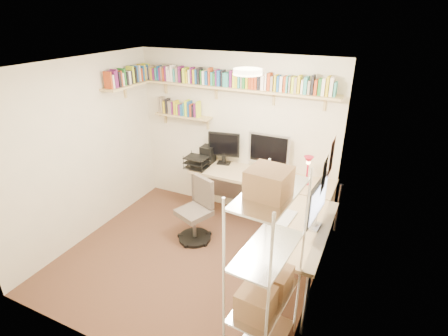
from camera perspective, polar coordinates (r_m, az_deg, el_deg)
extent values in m
plane|color=#482F1E|center=(4.85, -5.82, -14.43)|extent=(3.20, 3.20, 0.00)
cube|color=#F5E8C7|center=(5.42, 1.74, 5.20)|extent=(3.20, 0.04, 2.50)
cube|color=#F5E8C7|center=(5.16, -21.93, 2.35)|extent=(0.04, 3.00, 2.50)
cube|color=#F5E8C7|center=(3.68, 15.34, -5.52)|extent=(0.04, 3.00, 2.50)
cube|color=#F5E8C7|center=(3.19, -20.92, -11.45)|extent=(3.20, 0.04, 2.50)
cube|color=white|center=(3.82, -7.47, 16.20)|extent=(3.20, 3.00, 0.04)
cube|color=silver|center=(4.05, 17.18, 1.79)|extent=(0.01, 0.30, 0.42)
cube|color=silver|center=(3.70, 16.07, -1.07)|extent=(0.01, 0.28, 0.38)
cylinder|color=#FFEAC6|center=(3.69, 3.89, 15.42)|extent=(0.30, 0.30, 0.06)
cube|color=#D8BF7A|center=(5.10, 1.27, 12.97)|extent=(3.05, 0.25, 0.03)
cube|color=#D8BF7A|center=(5.52, -15.14, 13.04)|extent=(0.25, 1.00, 0.03)
cube|color=#D8BF7A|center=(5.64, -6.68, 8.48)|extent=(0.95, 0.20, 0.02)
cube|color=#D8BF7A|center=(5.75, -9.74, 13.24)|extent=(0.03, 0.20, 0.20)
cube|color=#D8BF7A|center=(5.30, -1.48, 12.63)|extent=(0.03, 0.20, 0.20)
cube|color=#D8BF7A|center=(4.97, 8.04, 11.60)|extent=(0.03, 0.20, 0.20)
cube|color=#D8BF7A|center=(4.81, 16.11, 10.48)|extent=(0.03, 0.20, 0.20)
cube|color=gold|center=(5.82, -12.42, 15.09)|extent=(0.04, 0.13, 0.22)
cube|color=black|center=(5.79, -12.00, 14.87)|extent=(0.03, 0.11, 0.17)
cube|color=gray|center=(5.77, -11.72, 15.05)|extent=(0.03, 0.13, 0.21)
cube|color=gold|center=(5.75, -11.45, 14.90)|extent=(0.03, 0.15, 0.18)
cube|color=#661B5A|center=(5.73, -11.13, 14.87)|extent=(0.04, 0.13, 0.18)
cube|color=teal|center=(5.70, -10.78, 14.90)|extent=(0.02, 0.13, 0.19)
cube|color=#1D5396|center=(5.68, -10.47, 15.03)|extent=(0.02, 0.12, 0.22)
cube|color=#661B5A|center=(5.66, -10.18, 14.89)|extent=(0.03, 0.11, 0.19)
cube|color=gray|center=(5.64, -9.89, 14.99)|extent=(0.02, 0.13, 0.21)
cube|color=#AB3B16|center=(5.62, -9.55, 14.88)|extent=(0.03, 0.15, 0.19)
cube|color=#661B5A|center=(5.60, -9.25, 15.01)|extent=(0.03, 0.13, 0.22)
cube|color=white|center=(5.58, -8.94, 14.98)|extent=(0.02, 0.14, 0.22)
cube|color=white|center=(5.57, -8.63, 14.76)|extent=(0.03, 0.14, 0.18)
cube|color=white|center=(5.54, -8.28, 15.09)|extent=(0.03, 0.13, 0.24)
cube|color=teal|center=(5.52, -7.84, 14.79)|extent=(0.03, 0.13, 0.19)
cube|color=gray|center=(5.49, -7.42, 14.95)|extent=(0.03, 0.15, 0.22)
cube|color=#661B5A|center=(5.46, -7.01, 14.98)|extent=(0.03, 0.14, 0.23)
cube|color=black|center=(5.45, -6.68, 14.63)|extent=(0.03, 0.12, 0.17)
cube|color=#CAE22A|center=(5.42, -6.26, 14.84)|extent=(0.04, 0.15, 0.21)
cube|color=gold|center=(5.41, -5.85, 14.60)|extent=(0.03, 0.12, 0.17)
cube|color=white|center=(5.38, -5.45, 14.71)|extent=(0.03, 0.13, 0.20)
cube|color=#661B5A|center=(5.36, -5.15, 14.87)|extent=(0.02, 0.12, 0.23)
cube|color=gold|center=(5.34, -4.71, 14.70)|extent=(0.04, 0.12, 0.20)
cube|color=#1D5396|center=(5.32, -4.35, 14.71)|extent=(0.03, 0.14, 0.21)
cube|color=black|center=(5.30, -3.96, 14.80)|extent=(0.04, 0.12, 0.23)
cube|color=#236B2A|center=(5.29, -3.54, 14.60)|extent=(0.02, 0.11, 0.20)
cube|color=white|center=(5.27, -3.15, 14.54)|extent=(0.04, 0.12, 0.19)
cube|color=#1D5396|center=(5.25, -2.68, 14.50)|extent=(0.04, 0.13, 0.19)
cube|color=#AB3B16|center=(5.22, -2.20, 14.75)|extent=(0.03, 0.13, 0.24)
cube|color=teal|center=(5.20, -1.77, 14.41)|extent=(0.03, 0.13, 0.19)
cube|color=#236B2A|center=(5.19, -1.40, 14.30)|extent=(0.03, 0.13, 0.17)
cube|color=#661B5A|center=(5.17, -1.05, 14.57)|extent=(0.03, 0.13, 0.23)
cube|color=#1D5396|center=(5.15, -0.61, 14.48)|extent=(0.04, 0.15, 0.22)
cube|color=black|center=(5.13, -0.11, 14.47)|extent=(0.02, 0.14, 0.22)
cube|color=teal|center=(5.12, 0.19, 14.28)|extent=(0.03, 0.12, 0.19)
cube|color=teal|center=(5.11, 0.50, 14.29)|extent=(0.03, 0.15, 0.20)
cube|color=teal|center=(5.10, 0.83, 14.21)|extent=(0.03, 0.15, 0.19)
cube|color=#661B5A|center=(5.08, 1.27, 14.39)|extent=(0.04, 0.11, 0.23)
cube|color=#CAE22A|center=(5.06, 1.82, 14.21)|extent=(0.04, 0.12, 0.20)
cube|color=gold|center=(5.04, 2.26, 14.21)|extent=(0.03, 0.13, 0.21)
cube|color=teal|center=(5.03, 2.68, 14.18)|extent=(0.03, 0.14, 0.21)
cube|color=gray|center=(5.02, 3.04, 13.94)|extent=(0.02, 0.12, 0.18)
cube|color=#236B2A|center=(5.00, 3.46, 14.27)|extent=(0.04, 0.14, 0.24)
cube|color=gold|center=(4.98, 3.96, 14.22)|extent=(0.03, 0.12, 0.24)
cube|color=#AB3B16|center=(4.97, 4.40, 13.90)|extent=(0.03, 0.11, 0.19)
cube|color=#AB3B16|center=(4.95, 4.90, 14.15)|extent=(0.04, 0.14, 0.24)
cube|color=#AB3B16|center=(4.94, 5.37, 14.00)|extent=(0.04, 0.13, 0.23)
cube|color=black|center=(4.93, 5.86, 13.67)|extent=(0.04, 0.12, 0.18)
cube|color=white|center=(4.91, 6.43, 13.70)|extent=(0.04, 0.11, 0.19)
cube|color=white|center=(4.89, 6.97, 13.83)|extent=(0.02, 0.11, 0.23)
cube|color=#AB3B16|center=(4.88, 7.46, 13.81)|extent=(0.04, 0.12, 0.23)
cube|color=gray|center=(4.87, 7.98, 13.53)|extent=(0.03, 0.15, 0.19)
cube|color=gold|center=(4.85, 8.49, 13.58)|extent=(0.03, 0.12, 0.21)
cube|color=#1D5396|center=(4.84, 8.98, 13.49)|extent=(0.03, 0.15, 0.21)
cube|color=white|center=(4.83, 9.43, 13.41)|extent=(0.04, 0.12, 0.20)
cube|color=#AB3B16|center=(4.82, 10.02, 13.36)|extent=(0.03, 0.12, 0.21)
cube|color=teal|center=(4.81, 10.40, 13.35)|extent=(0.02, 0.15, 0.21)
cube|color=gray|center=(4.80, 10.83, 13.29)|extent=(0.02, 0.15, 0.21)
cube|color=#CAE22A|center=(4.79, 11.30, 13.22)|extent=(0.03, 0.14, 0.21)
cube|color=gray|center=(4.78, 11.74, 13.13)|extent=(0.04, 0.13, 0.20)
cube|color=gold|center=(4.77, 12.24, 13.23)|extent=(0.03, 0.13, 0.23)
cube|color=white|center=(4.77, 12.74, 12.85)|extent=(0.03, 0.12, 0.18)
cube|color=teal|center=(4.75, 13.29, 13.02)|extent=(0.04, 0.15, 0.22)
cube|color=gray|center=(4.75, 13.80, 12.68)|extent=(0.03, 0.12, 0.17)
cube|color=black|center=(4.73, 14.34, 13.04)|extent=(0.03, 0.12, 0.25)
cube|color=#AB3B16|center=(4.73, 14.86, 12.64)|extent=(0.04, 0.14, 0.19)
cube|color=#236B2A|center=(4.72, 15.46, 12.67)|extent=(0.04, 0.12, 0.21)
cube|color=white|center=(4.71, 16.02, 12.63)|extent=(0.04, 0.14, 0.22)
cube|color=gold|center=(4.70, 16.64, 12.71)|extent=(0.03, 0.15, 0.25)
cube|color=white|center=(4.70, 17.19, 12.58)|extent=(0.04, 0.12, 0.24)
cube|color=teal|center=(4.70, 17.73, 12.15)|extent=(0.02, 0.13, 0.18)
cube|color=#AB3B16|center=(5.18, -18.42, 13.43)|extent=(0.13, 0.03, 0.23)
cube|color=white|center=(5.21, -18.12, 13.26)|extent=(0.14, 0.03, 0.19)
cube|color=#661B5A|center=(5.24, -17.77, 13.62)|extent=(0.14, 0.04, 0.23)
cube|color=#661B5A|center=(5.27, -17.47, 13.81)|extent=(0.11, 0.03, 0.25)
cube|color=black|center=(5.31, -17.12, 13.69)|extent=(0.14, 0.04, 0.21)
cube|color=#AB3B16|center=(5.34, -16.79, 13.83)|extent=(0.12, 0.02, 0.22)
cube|color=white|center=(5.36, -16.55, 13.73)|extent=(0.12, 0.03, 0.18)
cube|color=#236B2A|center=(5.39, -16.33, 14.10)|extent=(0.13, 0.03, 0.24)
cube|color=black|center=(5.43, -15.96, 13.92)|extent=(0.13, 0.04, 0.18)
cube|color=white|center=(5.46, -15.67, 14.03)|extent=(0.15, 0.04, 0.19)
cube|color=black|center=(5.50, -15.34, 14.13)|extent=(0.14, 0.04, 0.19)
cube|color=#CAE22A|center=(5.53, -15.01, 14.52)|extent=(0.12, 0.04, 0.24)
cube|color=black|center=(5.57, -14.68, 14.51)|extent=(0.14, 0.03, 0.22)
cube|color=#1D5396|center=(5.60, -14.44, 14.67)|extent=(0.12, 0.04, 0.24)
cube|color=gray|center=(5.63, -14.20, 14.71)|extent=(0.13, 0.03, 0.23)
cube|color=white|center=(5.65, -13.96, 14.77)|extent=(0.12, 0.02, 0.23)
cube|color=#AB3B16|center=(5.68, -13.73, 14.62)|extent=(0.13, 0.03, 0.19)
cube|color=#1D5396|center=(5.71, -13.49, 14.86)|extent=(0.14, 0.03, 0.22)
cube|color=gold|center=(5.73, -13.29, 14.98)|extent=(0.15, 0.02, 0.24)
cube|color=gray|center=(5.76, -13.07, 14.84)|extent=(0.14, 0.03, 0.19)
cube|color=#1D5396|center=(5.79, -12.85, 15.06)|extent=(0.13, 0.03, 0.23)
cube|color=#CAE22A|center=(5.82, -12.63, 15.17)|extent=(0.13, 0.02, 0.24)
cube|color=gray|center=(5.82, -10.29, 10.18)|extent=(0.03, 0.12, 0.25)
cube|color=gray|center=(5.80, -9.94, 10.15)|extent=(0.04, 0.11, 0.25)
cube|color=gold|center=(5.78, -9.51, 9.81)|extent=(0.04, 0.11, 0.19)
cube|color=black|center=(5.75, -9.16, 9.99)|extent=(0.04, 0.12, 0.23)
cube|color=gray|center=(5.73, -8.76, 9.81)|extent=(0.02, 0.12, 0.20)
cube|color=gray|center=(5.71, -8.47, 9.72)|extent=(0.04, 0.13, 0.19)
cube|color=#661B5A|center=(5.69, -8.16, 9.74)|extent=(0.03, 0.14, 0.20)
cube|color=gold|center=(5.67, -7.79, 9.78)|extent=(0.04, 0.13, 0.22)
cube|color=#CAE22A|center=(5.65, -7.45, 9.54)|extent=(0.03, 0.11, 0.17)
cube|color=#661B5A|center=(5.63, -7.04, 9.47)|extent=(0.04, 0.12, 0.17)
cube|color=#1D5396|center=(5.61, -6.68, 9.46)|extent=(0.03, 0.14, 0.18)
cube|color=teal|center=(5.58, -6.36, 9.56)|extent=(0.02, 0.12, 0.20)
cube|color=#CAE22A|center=(5.56, -5.97, 9.73)|extent=(0.04, 0.13, 0.25)
cube|color=#1D5396|center=(5.54, -5.60, 9.63)|extent=(0.03, 0.14, 0.23)
cube|color=#AB3B16|center=(5.52, -5.26, 9.39)|extent=(0.03, 0.11, 0.19)
cube|color=black|center=(5.51, -4.91, 9.32)|extent=(0.02, 0.13, 0.19)
cube|color=#661B5A|center=(5.48, -4.53, 9.40)|extent=(0.04, 0.12, 0.21)
cube|color=#CAE22A|center=(5.46, -4.19, 9.54)|extent=(0.03, 0.11, 0.25)
cube|color=beige|center=(5.16, 6.05, -1.33)|extent=(2.12, 0.67, 0.04)
cube|color=beige|center=(4.06, 12.03, -9.52)|extent=(0.67, 1.45, 0.04)
cylinder|color=gray|center=(5.50, -5.03, -4.40)|extent=(0.04, 0.04, 0.78)
cylinder|color=gray|center=(5.93, -2.35, -2.06)|extent=(0.04, 0.04, 0.78)
cylinder|color=gray|center=(5.40, 18.09, -6.24)|extent=(0.04, 0.04, 0.78)
cylinder|color=gray|center=(3.87, 4.67, -18.82)|extent=(0.04, 0.04, 0.78)
cylinder|color=gray|center=(3.77, 13.14, -20.90)|extent=(0.04, 0.04, 0.78)
cube|color=gray|center=(5.57, 6.90, -3.46)|extent=(2.00, 0.02, 0.61)
cube|color=silver|center=(5.11, 7.34, 3.08)|extent=(0.61, 0.03, 0.47)
cube|color=black|center=(5.09, 7.26, 3.00)|extent=(0.55, 0.00, 0.40)
cube|color=black|center=(5.37, -0.03, 3.87)|extent=(0.49, 0.03, 0.38)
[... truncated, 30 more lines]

